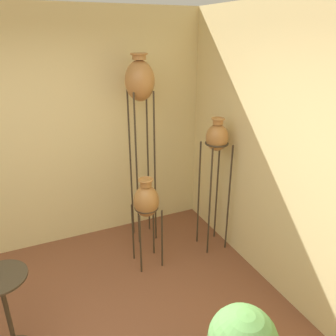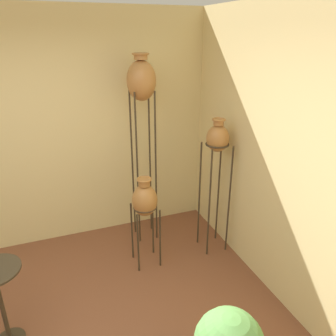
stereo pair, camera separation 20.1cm
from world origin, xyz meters
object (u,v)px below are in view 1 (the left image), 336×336
vase_stand_medium (217,143)px  side_table (4,299)px  vase_stand_tall (140,86)px  vase_stand_short (146,202)px

vase_stand_medium → side_table: vase_stand_medium is taller
vase_stand_tall → side_table: vase_stand_tall is taller
vase_stand_tall → vase_stand_medium: 1.03m
vase_stand_tall → side_table: bearing=-144.5°
vase_stand_short → side_table: bearing=-157.0°
vase_stand_short → vase_stand_tall: bearing=73.5°
vase_stand_short → vase_stand_medium: bearing=-0.2°
vase_stand_tall → vase_stand_medium: size_ratio=1.40×
vase_stand_medium → side_table: size_ratio=2.13×
vase_stand_medium → vase_stand_tall: bearing=142.6°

